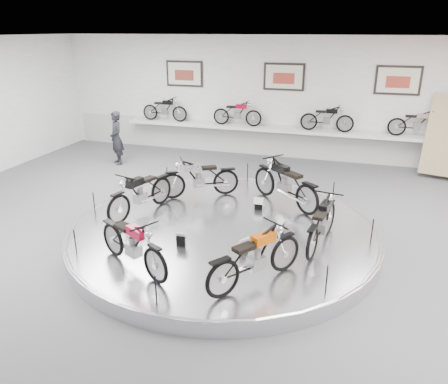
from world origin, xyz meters
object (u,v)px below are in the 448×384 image
(bike_b, at_px, (199,178))
(bike_d, at_px, (133,243))
(bike_a, at_px, (285,183))
(visitor, at_px, (116,138))
(display_platform, at_px, (223,233))
(bike_c, at_px, (141,193))
(bike_f, at_px, (322,222))
(bike_e, at_px, (256,257))
(shelf, at_px, (280,130))

(bike_b, bearing_deg, bike_d, 61.78)
(bike_a, height_order, visitor, visitor)
(display_platform, xyz_separation_m, bike_b, (-1.07, 1.48, 0.64))
(display_platform, height_order, bike_b, bike_b)
(bike_c, relative_size, bike_f, 1.05)
(bike_e, bearing_deg, shelf, 43.41)
(bike_e, bearing_deg, bike_d, 129.77)
(display_platform, distance_m, bike_f, 2.13)
(bike_d, relative_size, bike_e, 0.98)
(display_platform, distance_m, bike_b, 1.94)
(display_platform, bearing_deg, visitor, 139.44)
(bike_d, height_order, bike_f, bike_d)
(display_platform, xyz_separation_m, bike_e, (1.14, -1.92, 0.64))
(bike_b, height_order, bike_e, bike_b)
(bike_d, bearing_deg, bike_f, 59.73)
(bike_e, relative_size, bike_f, 1.03)
(bike_c, bearing_deg, bike_d, 40.28)
(display_platform, relative_size, bike_c, 3.79)
(bike_b, distance_m, visitor, 4.75)
(bike_a, bearing_deg, bike_b, 40.97)
(shelf, height_order, visitor, visitor)
(shelf, distance_m, bike_a, 4.92)
(display_platform, bearing_deg, bike_f, -6.75)
(bike_f, xyz_separation_m, visitor, (-6.97, 4.47, 0.09))
(display_platform, relative_size, bike_e, 3.87)
(bike_c, bearing_deg, display_platform, 102.69)
(bike_e, xyz_separation_m, visitor, (-6.08, 6.15, 0.07))
(bike_f, bearing_deg, display_platform, 92.72)
(display_platform, height_order, shelf, shelf)
(bike_a, xyz_separation_m, bike_f, (1.02, -1.82, -0.07))
(display_platform, bearing_deg, bike_c, 176.60)
(shelf, height_order, bike_a, bike_a)
(bike_f, height_order, visitor, visitor)
(bike_a, distance_m, bike_d, 4.15)
(bike_a, bearing_deg, bike_e, 130.38)
(bike_d, xyz_separation_m, bike_f, (2.98, 1.84, -0.00))
(display_platform, bearing_deg, bike_d, -114.87)
(shelf, distance_m, bike_d, 8.53)
(bike_e, bearing_deg, bike_c, 92.18)
(bike_b, bearing_deg, display_platform, 95.91)
(bike_a, relative_size, bike_f, 1.15)
(visitor, bearing_deg, bike_c, -11.46)
(shelf, distance_m, bike_c, 6.58)
(shelf, xyz_separation_m, bike_d, (-0.96, -8.48, -0.23))
(visitor, bearing_deg, bike_f, 9.78)
(shelf, height_order, bike_d, bike_d)
(shelf, relative_size, bike_a, 5.99)
(bike_a, xyz_separation_m, bike_c, (-2.95, -1.47, -0.04))
(display_platform, bearing_deg, shelf, 90.00)
(display_platform, xyz_separation_m, shelf, (0.00, 6.40, 0.85))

